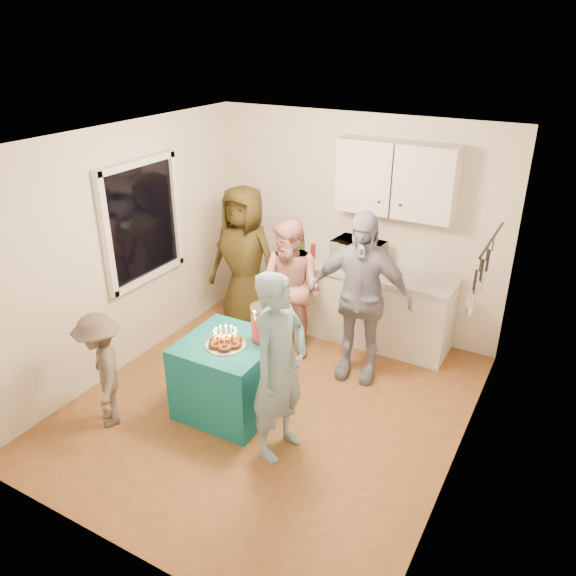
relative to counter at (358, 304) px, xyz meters
The scene contains 19 objects.
floor 1.76m from the counter, 96.71° to the right, with size 4.00×4.00×0.00m, color brown.
ceiling 2.76m from the counter, 96.71° to the right, with size 4.00×4.00×0.00m, color white.
back_wall 0.94m from the counter, 123.69° to the left, with size 3.60×3.60×0.00m, color silver.
left_wall 2.77m from the counter, 139.64° to the right, with size 4.00×4.00×0.00m, color silver.
right_wall 2.49m from the counter, 46.74° to the right, with size 4.00×4.00×0.00m, color silver.
window_night 2.66m from the counter, 144.60° to the right, with size 0.04×1.00×1.20m, color black.
counter is the anchor object (origin of this frame).
countertop 0.46m from the counter, 90.00° to the right, with size 2.24×0.62×0.05m, color beige.
upper_cabinet 1.56m from the counter, 26.57° to the left, with size 1.30×0.30×0.80m, color white.
pot_rack 2.16m from the counter, 33.34° to the right, with size 0.12×1.00×0.60m, color black.
microwave 0.64m from the counter, behind, with size 0.57×0.38×0.31m, color white.
party_table 2.01m from the counter, 104.96° to the right, with size 0.85×0.85×0.76m, color #116A76.
donut_cake 2.11m from the counter, 103.86° to the right, with size 0.38×0.38×0.18m, color #381C0C, non-canonical shape.
punch_jar 1.83m from the counter, 98.08° to the right, with size 0.22×0.22×0.34m, color #AE0D21.
man_birthday 2.25m from the counter, 85.00° to the right, with size 0.63×0.41×1.71m, color #789FAF.
woman_back_left 1.45m from the counter, 158.94° to the right, with size 0.89×0.58×1.82m, color #554718.
woman_back_center 0.97m from the counter, 125.26° to the right, with size 0.78×0.61×1.61m, color #CD6B6B.
woman_back_right 0.96m from the counter, 67.72° to the right, with size 1.08×0.45×1.85m, color #111138.
child_near_left 3.03m from the counter, 118.01° to the right, with size 0.74×0.43×1.14m, color #4E433E.
Camera 1 is at (2.39, -3.94, 3.45)m, focal length 35.00 mm.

